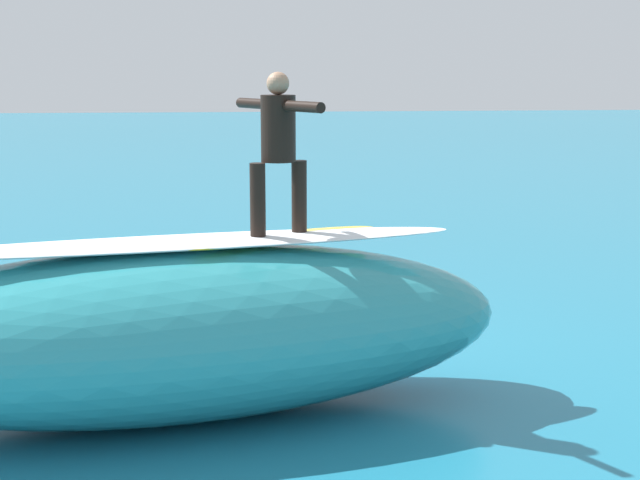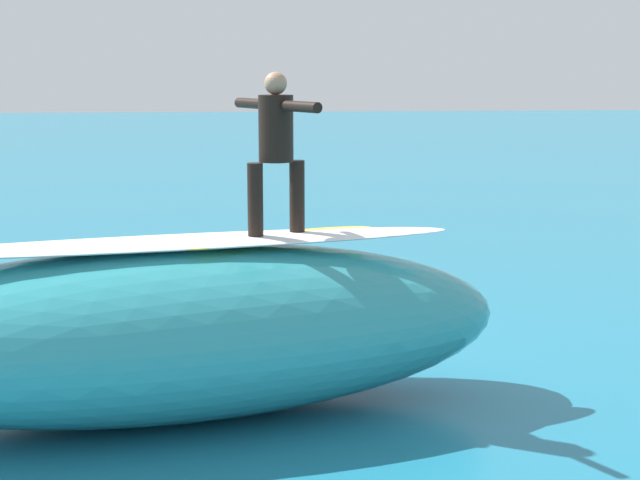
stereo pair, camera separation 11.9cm
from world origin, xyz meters
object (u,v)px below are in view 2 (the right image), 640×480
surfer_riding (276,141)px  surfboard_paddling (349,299)px  surfer_paddling (357,288)px  surfboard_riding (277,238)px

surfer_riding → surfboard_paddling: (-1.27, -4.18, -2.59)m
surfboard_paddling → surfer_paddling: (-0.10, 0.10, 0.18)m
surfboard_paddling → surfer_paddling: bearing=180.0°
surfboard_riding → surfboard_paddling: 4.67m
surfboard_riding → surfboard_paddling: size_ratio=1.03×
surfer_riding → surfer_paddling: surfer_riding is taller
surfboard_paddling → surfer_paddling: 0.23m
surfer_paddling → surfer_riding: bearing=116.5°
surfer_riding → surfer_paddling: size_ratio=1.07×
surfer_paddling → surfboard_paddling: bearing=-0.0°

